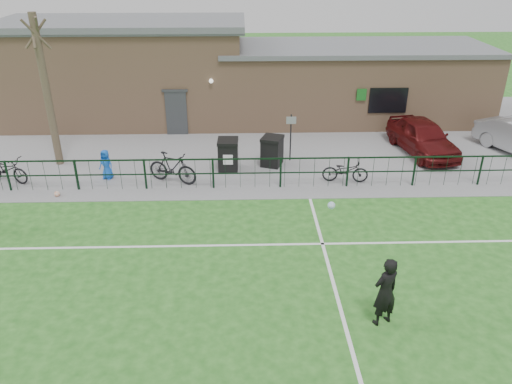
{
  "coord_description": "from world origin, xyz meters",
  "views": [
    {
      "loc": [
        -0.4,
        -8.84,
        8.15
      ],
      "look_at": [
        0.0,
        5.0,
        1.3
      ],
      "focal_mm": 35.0,
      "sensor_mm": 36.0,
      "label": 1
    }
  ],
  "objects_px": {
    "sign_post": "(291,138)",
    "bicycle_c": "(7,169)",
    "bare_tree": "(47,93)",
    "bicycle_d": "(172,168)",
    "bicycle_e": "(345,171)",
    "car_maroon": "(423,137)",
    "wheelie_bin_right": "(272,152)",
    "ball_ground": "(57,194)",
    "spectator_child": "(106,164)",
    "wheelie_bin_left": "(228,155)"
  },
  "relations": [
    {
      "from": "sign_post",
      "to": "bicycle_c",
      "type": "distance_m",
      "value": 11.14
    },
    {
      "from": "bare_tree",
      "to": "bicycle_d",
      "type": "height_order",
      "value": "bare_tree"
    },
    {
      "from": "bare_tree",
      "to": "bicycle_e",
      "type": "relative_size",
      "value": 3.46
    },
    {
      "from": "car_maroon",
      "to": "bicycle_e",
      "type": "xyz_separation_m",
      "value": [
        -3.89,
        -2.89,
        -0.28
      ]
    },
    {
      "from": "bicycle_c",
      "to": "bicycle_e",
      "type": "relative_size",
      "value": 1.1
    },
    {
      "from": "wheelie_bin_right",
      "to": "ball_ground",
      "type": "height_order",
      "value": "wheelie_bin_right"
    },
    {
      "from": "sign_post",
      "to": "bicycle_c",
      "type": "bearing_deg",
      "value": -170.64
    },
    {
      "from": "sign_post",
      "to": "bicycle_e",
      "type": "bearing_deg",
      "value": -48.95
    },
    {
      "from": "sign_post",
      "to": "ball_ground",
      "type": "bearing_deg",
      "value": -160.31
    },
    {
      "from": "bare_tree",
      "to": "spectator_child",
      "type": "bearing_deg",
      "value": -33.37
    },
    {
      "from": "car_maroon",
      "to": "bicycle_d",
      "type": "relative_size",
      "value": 2.15
    },
    {
      "from": "wheelie_bin_right",
      "to": "bicycle_d",
      "type": "relative_size",
      "value": 0.56
    },
    {
      "from": "wheelie_bin_left",
      "to": "ball_ground",
      "type": "distance_m",
      "value": 6.57
    },
    {
      "from": "wheelie_bin_right",
      "to": "bicycle_c",
      "type": "xyz_separation_m",
      "value": [
        -10.19,
        -1.34,
        -0.07
      ]
    },
    {
      "from": "bicycle_c",
      "to": "ball_ground",
      "type": "relative_size",
      "value": 9.16
    },
    {
      "from": "car_maroon",
      "to": "bicycle_c",
      "type": "bearing_deg",
      "value": 178.88
    },
    {
      "from": "spectator_child",
      "to": "ball_ground",
      "type": "distance_m",
      "value": 2.15
    },
    {
      "from": "bare_tree",
      "to": "sign_post",
      "type": "bearing_deg",
      "value": 0.53
    },
    {
      "from": "sign_post",
      "to": "bicycle_d",
      "type": "xyz_separation_m",
      "value": [
        -4.66,
        -2.06,
        -0.4
      ]
    },
    {
      "from": "bicycle_d",
      "to": "wheelie_bin_left",
      "type": "bearing_deg",
      "value": -36.43
    },
    {
      "from": "wheelie_bin_right",
      "to": "sign_post",
      "type": "relative_size",
      "value": 0.57
    },
    {
      "from": "bicycle_c",
      "to": "wheelie_bin_right",
      "type": "bearing_deg",
      "value": -61.87
    },
    {
      "from": "wheelie_bin_right",
      "to": "sign_post",
      "type": "xyz_separation_m",
      "value": [
        0.79,
        0.47,
        0.43
      ]
    },
    {
      "from": "bicycle_e",
      "to": "ball_ground",
      "type": "height_order",
      "value": "bicycle_e"
    },
    {
      "from": "wheelie_bin_left",
      "to": "bicycle_c",
      "type": "bearing_deg",
      "value": -171.76
    },
    {
      "from": "bicycle_c",
      "to": "bare_tree",
      "type": "bearing_deg",
      "value": -18.21
    },
    {
      "from": "car_maroon",
      "to": "bicycle_e",
      "type": "height_order",
      "value": "car_maroon"
    },
    {
      "from": "sign_post",
      "to": "car_maroon",
      "type": "xyz_separation_m",
      "value": [
        5.79,
        0.7,
        -0.27
      ]
    },
    {
      "from": "wheelie_bin_right",
      "to": "car_maroon",
      "type": "bearing_deg",
      "value": 30.24
    },
    {
      "from": "bicycle_c",
      "to": "bicycle_d",
      "type": "distance_m",
      "value": 6.33
    },
    {
      "from": "sign_post",
      "to": "spectator_child",
      "type": "relative_size",
      "value": 1.7
    },
    {
      "from": "bicycle_e",
      "to": "spectator_child",
      "type": "xyz_separation_m",
      "value": [
        -9.15,
        0.55,
        0.13
      ]
    },
    {
      "from": "car_maroon",
      "to": "bare_tree",
      "type": "bearing_deg",
      "value": 173.3
    },
    {
      "from": "ball_ground",
      "to": "wheelie_bin_left",
      "type": "bearing_deg",
      "value": 20.33
    },
    {
      "from": "wheelie_bin_left",
      "to": "ball_ground",
      "type": "relative_size",
      "value": 5.62
    },
    {
      "from": "ball_ground",
      "to": "bicycle_c",
      "type": "bearing_deg",
      "value": 149.82
    },
    {
      "from": "wheelie_bin_left",
      "to": "sign_post",
      "type": "relative_size",
      "value": 0.58
    },
    {
      "from": "wheelie_bin_left",
      "to": "sign_post",
      "type": "bearing_deg",
      "value": 19.85
    },
    {
      "from": "bare_tree",
      "to": "car_maroon",
      "type": "distance_m",
      "value": 15.57
    },
    {
      "from": "wheelie_bin_right",
      "to": "bicycle_e",
      "type": "xyz_separation_m",
      "value": [
        2.69,
        -1.71,
        -0.11
      ]
    },
    {
      "from": "bicycle_c",
      "to": "bicycle_e",
      "type": "distance_m",
      "value": 12.89
    },
    {
      "from": "wheelie_bin_left",
      "to": "bare_tree",
      "type": "bearing_deg",
      "value": 175.54
    },
    {
      "from": "wheelie_bin_right",
      "to": "sign_post",
      "type": "height_order",
      "value": "sign_post"
    },
    {
      "from": "bicycle_c",
      "to": "bicycle_e",
      "type": "height_order",
      "value": "bicycle_c"
    },
    {
      "from": "wheelie_bin_left",
      "to": "ball_ground",
      "type": "height_order",
      "value": "wheelie_bin_left"
    },
    {
      "from": "wheelie_bin_left",
      "to": "bicycle_e",
      "type": "height_order",
      "value": "wheelie_bin_left"
    },
    {
      "from": "bare_tree",
      "to": "wheelie_bin_right",
      "type": "height_order",
      "value": "bare_tree"
    },
    {
      "from": "wheelie_bin_left",
      "to": "wheelie_bin_right",
      "type": "distance_m",
      "value": 1.82
    },
    {
      "from": "wheelie_bin_right",
      "to": "bicycle_c",
      "type": "distance_m",
      "value": 10.28
    },
    {
      "from": "wheelie_bin_right",
      "to": "sign_post",
      "type": "distance_m",
      "value": 1.02
    }
  ]
}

